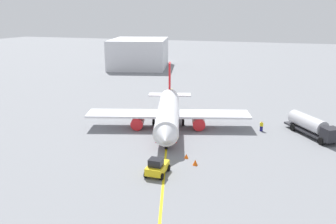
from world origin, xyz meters
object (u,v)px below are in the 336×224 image
at_px(pushback_tug, 157,167).
at_px(refueling_worker, 261,126).
at_px(safety_cone_nose, 186,156).
at_px(airplane, 168,113).
at_px(safety_cone_wingtip, 195,162).
at_px(fuel_tanker, 312,126).

distance_m(pushback_tug, refueling_worker, 23.71).
bearing_deg(safety_cone_nose, airplane, -150.24).
xyz_separation_m(airplane, refueling_worker, (-3.60, 15.28, -1.83)).
bearing_deg(safety_cone_wingtip, pushback_tug, -41.44).
distance_m(airplane, fuel_tanker, 23.32).
height_order(pushback_tug, safety_cone_nose, pushback_tug).
bearing_deg(pushback_tug, safety_cone_wingtip, 138.56).
bearing_deg(refueling_worker, pushback_tug, -26.57).
height_order(pushback_tug, safety_cone_wingtip, pushback_tug).
bearing_deg(pushback_tug, safety_cone_nose, 161.76).
relative_size(pushback_tug, safety_cone_nose, 5.62).
xyz_separation_m(safety_cone_nose, safety_cone_wingtip, (1.79, 1.73, 0.05)).
relative_size(refueling_worker, safety_cone_wingtip, 2.29).
height_order(refueling_worker, safety_cone_wingtip, refueling_worker).
bearing_deg(fuel_tanker, safety_cone_wingtip, -40.43).
relative_size(pushback_tug, refueling_worker, 2.13).
xyz_separation_m(pushback_tug, safety_cone_wingtip, (-4.19, 3.70, -0.64)).
bearing_deg(safety_cone_nose, refueling_worker, 150.43).
bearing_deg(airplane, fuel_tanker, 99.25).
distance_m(airplane, safety_cone_nose, 13.59).
relative_size(fuel_tanker, refueling_worker, 5.96).
relative_size(safety_cone_nose, safety_cone_wingtip, 0.87).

